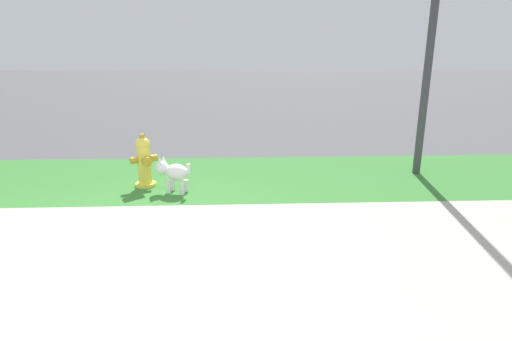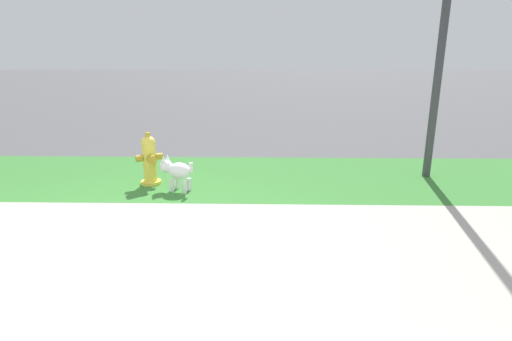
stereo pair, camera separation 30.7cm
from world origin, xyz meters
The scene contains 5 objects.
ground_plane centered at (0.00, 0.00, 0.00)m, with size 120.00×120.00×0.00m, color #515154.
sidewalk_pavement centered at (0.00, 0.00, 0.01)m, with size 18.00×2.47×0.01m, color #ADA89E.
grass_verge centered at (0.00, 2.40, 0.00)m, with size 18.00×2.34×0.01m, color #387A33.
fire_hydrant_across_street centered at (-0.28, 2.02, 0.35)m, with size 0.36×0.33×0.72m.
small_white_dog centered at (0.14, 1.75, 0.27)m, with size 0.46×0.31×0.46m.
Camera 1 is at (0.98, -3.20, 1.67)m, focal length 28.00 mm.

